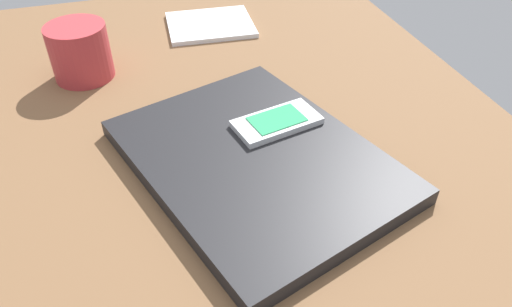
{
  "coord_description": "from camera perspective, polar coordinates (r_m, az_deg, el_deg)",
  "views": [
    {
      "loc": [
        -40.94,
        9.44,
        41.18
      ],
      "look_at": [
        1.4,
        -3.45,
        5.0
      ],
      "focal_mm": 34.29,
      "sensor_mm": 36.0,
      "label": 1
    }
  ],
  "objects": [
    {
      "name": "cell_phone_on_laptop",
      "position": [
        0.61,
        2.44,
        3.7
      ],
      "size": [
        7.63,
        11.66,
        0.96
      ],
      "color": "silver",
      "rests_on": "laptop_closed"
    },
    {
      "name": "notepad",
      "position": [
        0.92,
        -5.35,
        14.73
      ],
      "size": [
        13.76,
        15.85,
        0.8
      ],
      "primitive_type": "cube",
      "rotation": [
        0.0,
        0.0,
        -0.07
      ],
      "color": "white",
      "rests_on": "desk_surface"
    },
    {
      "name": "desk_surface",
      "position": [
        0.58,
        -2.88,
        -4.16
      ],
      "size": [
        120.0,
        80.0,
        3.0
      ],
      "primitive_type": "cube",
      "color": "brown",
      "rests_on": "ground"
    },
    {
      "name": "laptop_closed",
      "position": [
        0.58,
        0.0,
        -0.74
      ],
      "size": [
        39.22,
        34.07,
        2.06
      ],
      "primitive_type": "cube",
      "rotation": [
        0.0,
        0.0,
        0.32
      ],
      "color": "black",
      "rests_on": "desk_surface"
    },
    {
      "name": "coffee_mug",
      "position": [
        0.78,
        -19.84,
        11.15
      ],
      "size": [
        11.88,
        8.79,
        8.18
      ],
      "color": "#B23338",
      "rests_on": "desk_surface"
    }
  ]
}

